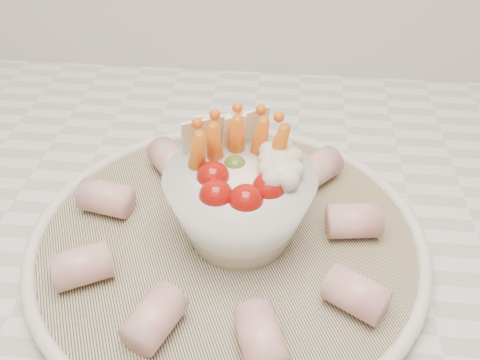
# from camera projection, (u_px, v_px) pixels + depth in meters

# --- Properties ---
(serving_platter) EXTENTS (0.47, 0.47, 0.02)m
(serving_platter) POSITION_uv_depth(u_px,v_px,m) (228.00, 241.00, 0.48)
(serving_platter) COLOR navy
(serving_platter) RESTS_ON kitchen_counter
(veggie_bowl) EXTENTS (0.13, 0.13, 0.11)m
(veggie_bowl) POSITION_uv_depth(u_px,v_px,m) (241.00, 198.00, 0.46)
(veggie_bowl) COLOR white
(veggie_bowl) RESTS_ON serving_platter
(cured_meat_rolls) EXTENTS (0.28, 0.29, 0.03)m
(cured_meat_rolls) POSITION_uv_depth(u_px,v_px,m) (227.00, 225.00, 0.47)
(cured_meat_rolls) COLOR #BD5663
(cured_meat_rolls) RESTS_ON serving_platter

